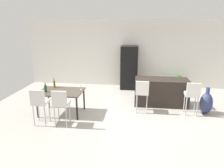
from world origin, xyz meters
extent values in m
plane|color=#ADA89E|center=(0.00, 0.00, 0.00)|extent=(10.00, 10.00, 0.00)
cube|color=silver|center=(0.00, 2.87, 1.45)|extent=(10.00, 0.12, 2.90)
cube|color=black|center=(0.77, 0.62, 0.46)|extent=(1.79, 0.77, 0.92)
cube|color=silver|center=(0.11, -0.08, 0.65)|extent=(0.42, 0.42, 0.08)
cube|color=silver|center=(0.11, -0.25, 0.87)|extent=(0.40, 0.08, 0.36)
cylinder|color=#B2B2B7|center=(-0.04, 0.08, 0.30)|extent=(0.03, 0.03, 0.61)
cylinder|color=#B2B2B7|center=(0.28, 0.07, 0.30)|extent=(0.03, 0.03, 0.61)
cylinder|color=#B2B2B7|center=(-0.05, -0.24, 0.30)|extent=(0.03, 0.03, 0.61)
cylinder|color=#B2B2B7|center=(0.27, -0.25, 0.30)|extent=(0.03, 0.03, 0.61)
cube|color=silver|center=(1.61, -0.08, 0.65)|extent=(0.41, 0.41, 0.08)
cube|color=silver|center=(1.61, -0.25, 0.87)|extent=(0.40, 0.07, 0.36)
cylinder|color=#B2B2B7|center=(1.46, 0.08, 0.30)|extent=(0.03, 0.03, 0.61)
cylinder|color=#B2B2B7|center=(1.78, 0.07, 0.30)|extent=(0.03, 0.03, 0.61)
cylinder|color=#B2B2B7|center=(1.45, -0.24, 0.30)|extent=(0.03, 0.03, 0.61)
cylinder|color=#B2B2B7|center=(1.77, -0.25, 0.30)|extent=(0.03, 0.03, 0.61)
cube|color=#4C4238|center=(-2.37, -0.54, 0.72)|extent=(1.34, 0.93, 0.04)
cylinder|color=black|center=(-2.98, -0.13, 0.35)|extent=(0.05, 0.05, 0.70)
cylinder|color=black|center=(-1.76, -0.13, 0.35)|extent=(0.05, 0.05, 0.70)
cylinder|color=black|center=(-2.98, -0.94, 0.35)|extent=(0.05, 0.05, 0.70)
cylinder|color=black|center=(-1.76, -0.94, 0.35)|extent=(0.05, 0.05, 0.70)
cube|color=silver|center=(-2.67, -1.30, 0.65)|extent=(0.42, 0.42, 0.08)
cube|color=silver|center=(-2.67, -1.47, 0.87)|extent=(0.40, 0.08, 0.36)
cylinder|color=#B2B2B7|center=(-2.84, -1.15, 0.30)|extent=(0.03, 0.03, 0.61)
cylinder|color=#B2B2B7|center=(-2.52, -1.14, 0.30)|extent=(0.03, 0.03, 0.61)
cylinder|color=#B2B2B7|center=(-2.83, -1.47, 0.30)|extent=(0.03, 0.03, 0.61)
cylinder|color=#B2B2B7|center=(-2.51, -1.46, 0.30)|extent=(0.03, 0.03, 0.61)
cube|color=silver|center=(-2.07, -1.30, 0.65)|extent=(0.42, 0.42, 0.08)
cube|color=silver|center=(-2.06, -1.47, 0.87)|extent=(0.40, 0.08, 0.36)
cylinder|color=#B2B2B7|center=(-2.24, -1.15, 0.30)|extent=(0.03, 0.03, 0.61)
cylinder|color=#B2B2B7|center=(-1.92, -1.14, 0.30)|extent=(0.03, 0.03, 0.61)
cylinder|color=#B2B2B7|center=(-2.23, -1.47, 0.30)|extent=(0.03, 0.03, 0.61)
cylinder|color=#B2B2B7|center=(-1.91, -1.46, 0.30)|extent=(0.03, 0.03, 0.61)
cylinder|color=brown|center=(-2.71, -0.20, 0.85)|extent=(0.06, 0.06, 0.22)
cylinder|color=brown|center=(-2.71, -0.20, 1.01)|extent=(0.02, 0.02, 0.09)
cylinder|color=#194723|center=(-2.79, -0.68, 0.84)|extent=(0.08, 0.08, 0.21)
cylinder|color=#194723|center=(-2.79, -0.68, 0.99)|extent=(0.03, 0.03, 0.08)
cylinder|color=silver|center=(-1.80, -0.31, 0.74)|extent=(0.06, 0.06, 0.00)
cylinder|color=silver|center=(-1.80, -0.31, 0.78)|extent=(0.01, 0.01, 0.08)
cone|color=silver|center=(-1.80, -0.31, 0.87)|extent=(0.07, 0.07, 0.09)
cube|color=black|center=(-0.42, 2.43, 0.92)|extent=(0.72, 0.68, 1.84)
ellipsoid|color=navy|center=(2.11, 0.03, 0.34)|extent=(0.39, 0.39, 0.67)
cylinder|color=navy|center=(2.11, 0.03, 0.75)|extent=(0.12, 0.12, 0.19)
cylinder|color=#996B4C|center=(1.63, 2.42, 0.11)|extent=(0.24, 0.24, 0.22)
sphere|color=#2D6B33|center=(1.63, 2.42, 0.43)|extent=(0.46, 0.46, 0.46)
camera|label=1|loc=(-0.05, -6.40, 2.73)|focal=33.56mm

